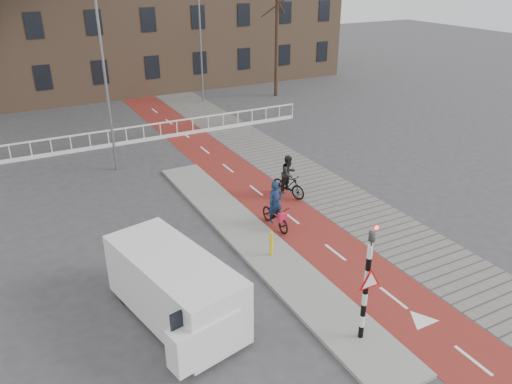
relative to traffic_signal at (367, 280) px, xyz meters
name	(u,v)px	position (x,y,z in m)	size (l,w,h in m)	color
ground	(334,295)	(0.60, 2.02, -1.99)	(120.00, 120.00, 0.00)	#38383A
bike_lane	(237,175)	(2.10, 12.02, -1.98)	(2.50, 60.00, 0.01)	maroon
sidewalk	(286,165)	(4.90, 12.02, -1.98)	(3.00, 60.00, 0.01)	slate
curb_island	(254,241)	(-0.10, 6.02, -1.93)	(1.80, 16.00, 0.12)	gray
traffic_signal	(367,280)	(0.00, 0.00, 0.00)	(0.80, 0.80, 3.68)	black
bollard	(271,244)	(-0.09, 4.80, -1.42)	(0.12, 0.12, 0.90)	#E2BC0C
cyclist_near	(275,212)	(1.15, 6.65, -1.34)	(0.68, 1.83, 1.90)	black
cyclist_far	(288,180)	(3.05, 8.82, -1.19)	(1.06, 1.83, 1.90)	black
van	(174,287)	(-4.11, 3.28, -0.92)	(2.85, 5.02, 2.03)	white
railing	(71,147)	(-4.40, 19.02, -1.68)	(28.00, 0.10, 0.99)	silver
tree_right	(277,41)	(11.69, 24.80, 2.08)	(0.27, 0.27, 8.14)	black
streetlight_near	(106,85)	(-2.86, 15.49, 2.24)	(0.12, 0.12, 8.45)	slate
streetlight_right	(200,39)	(6.07, 25.81, 2.49)	(0.12, 0.12, 8.95)	slate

